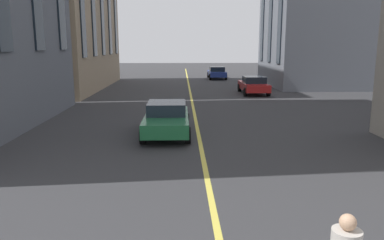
# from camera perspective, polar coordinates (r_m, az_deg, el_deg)

# --- Properties ---
(lane_centre_line) EXTENTS (80.00, 0.16, 0.01)m
(lane_centre_line) POSITION_cam_1_polar(r_m,az_deg,el_deg) (21.44, 0.30, 1.27)
(lane_centre_line) COLOR #D8C64C
(lane_centre_line) RESTS_ON ground_plane
(car_red_oncoming) EXTENTS (4.40, 1.95, 1.37)m
(car_red_oncoming) POSITION_cam_1_polar(r_m,az_deg,el_deg) (29.68, 9.31, 5.28)
(car_red_oncoming) COLOR #B21E1E
(car_red_oncoming) RESTS_ON ground_plane
(car_green_trailing) EXTENTS (4.40, 1.95, 1.37)m
(car_green_trailing) POSITION_cam_1_polar(r_m,az_deg,el_deg) (15.87, -3.87, 0.26)
(car_green_trailing) COLOR #1E6038
(car_green_trailing) RESTS_ON ground_plane
(car_blue_near) EXTENTS (4.40, 1.95, 1.37)m
(car_blue_near) POSITION_cam_1_polar(r_m,az_deg,el_deg) (42.71, 3.79, 7.19)
(car_blue_near) COLOR navy
(car_blue_near) RESTS_ON ground_plane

